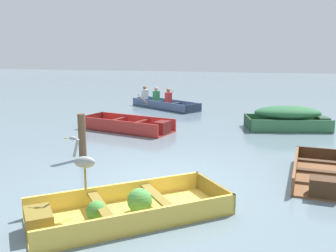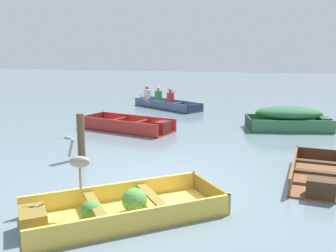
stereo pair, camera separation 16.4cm
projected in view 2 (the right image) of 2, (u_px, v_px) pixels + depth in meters
ground_plane at (162, 180)px, 7.48m from camera, size 80.00×80.00×0.00m
dinghy_yellow_foreground at (117, 209)px, 5.75m from camera, size 3.14×2.90×0.43m
skiff_wooden_brown_near_moored at (320, 176)px, 7.32m from camera, size 1.29×2.51×0.35m
skiff_red_mid_moored at (132, 126)px, 12.09m from camera, size 3.18×1.83×0.41m
skiff_green_far_moored at (290, 116)px, 12.21m from camera, size 2.84×1.80×0.77m
rowboat_slate_blue_with_crew at (164, 103)px, 17.03m from camera, size 3.53×2.71×0.92m
heron_on_dinghy at (78, 160)px, 5.67m from camera, size 0.46×0.21×0.84m
mooring_post at (81, 136)px, 8.84m from camera, size 0.18×0.18×1.09m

